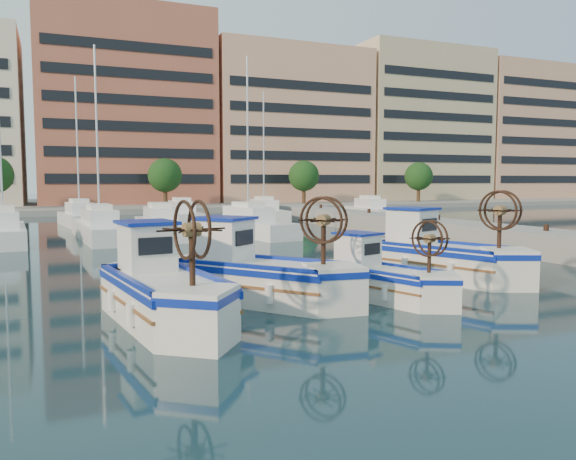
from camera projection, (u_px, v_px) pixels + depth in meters
The scene contains 8 objects.
ground at pixel (373, 306), 15.82m from camera, with size 300.00×300.00×0.00m, color #1A3945.
quay at pixel (513, 239), 28.11m from camera, with size 3.00×60.00×1.20m, color gray.
waterfront at pixel (187, 127), 78.18m from camera, with size 180.00×40.00×25.60m.
yacht_marina at pixel (141, 223), 40.27m from camera, with size 41.57×23.05×11.50m.
fishing_boat_a at pixel (162, 288), 13.98m from camera, with size 2.69×5.14×3.13m.
fishing_boat_b at pixel (257, 273), 16.31m from camera, with size 4.54×4.99×3.11m.
fishing_boat_c at pixel (381, 276), 16.76m from camera, with size 2.74×4.07×2.46m.
fishing_boat_d at pixel (440, 254), 20.20m from camera, with size 3.73×5.35×3.22m.
Camera 1 is at (-8.22, -13.44, 3.52)m, focal length 35.00 mm.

